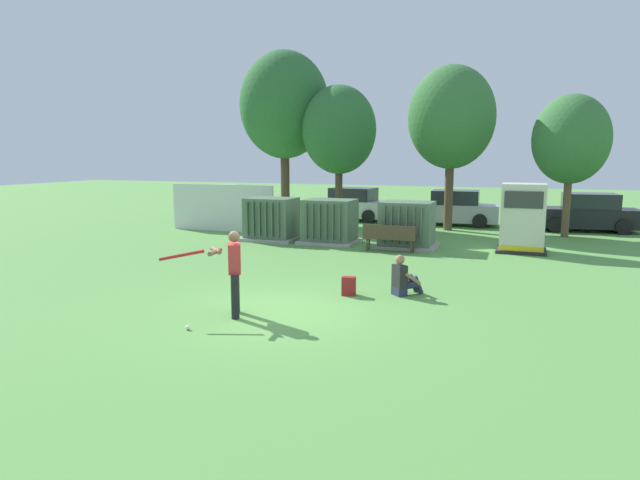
{
  "coord_description": "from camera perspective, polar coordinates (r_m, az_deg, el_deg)",
  "views": [
    {
      "loc": [
        4.81,
        -10.13,
        3.24
      ],
      "look_at": [
        -0.24,
        3.5,
        1.0
      ],
      "focal_mm": 31.04,
      "sensor_mm": 36.0,
      "label": 1
    }
  ],
  "objects": [
    {
      "name": "tree_left",
      "position": [
        26.93,
        -3.69,
        13.67
      ],
      "size": [
        4.24,
        4.24,
        8.09
      ],
      "color": "#4C3828",
      "rests_on": "ground"
    },
    {
      "name": "parked_car_right_of_center",
      "position": [
        26.54,
        13.52,
        3.15
      ],
      "size": [
        4.27,
        2.05,
        1.62
      ],
      "color": "#B2B2B7",
      "rests_on": "ground"
    },
    {
      "name": "transformer_west",
      "position": [
        21.28,
        -5.03,
        2.12
      ],
      "size": [
        2.1,
        1.7,
        1.62
      ],
      "color": "#9E9B93",
      "rests_on": "ground"
    },
    {
      "name": "tree_center_left",
      "position": [
        25.11,
        1.98,
        11.25
      ],
      "size": [
        3.3,
        3.3,
        6.31
      ],
      "color": "#4C3828",
      "rests_on": "ground"
    },
    {
      "name": "sports_ball",
      "position": [
        10.76,
        -13.49,
        -8.77
      ],
      "size": [
        0.09,
        0.09,
        0.09
      ],
      "primitive_type": "sphere",
      "color": "white",
      "rests_on": "ground"
    },
    {
      "name": "batter",
      "position": [
        11.29,
        -9.07,
        -2.92
      ],
      "size": [
        1.53,
        1.0,
        1.74
      ],
      "color": "black",
      "rests_on": "ground"
    },
    {
      "name": "fence_panel",
      "position": [
        24.02,
        -10.06,
        3.28
      ],
      "size": [
        4.8,
        0.12,
        2.0
      ],
      "primitive_type": "cube",
      "color": "silver",
      "rests_on": "ground"
    },
    {
      "name": "ground_plane",
      "position": [
        11.67,
        -4.91,
        -7.39
      ],
      "size": [
        96.0,
        96.0,
        0.0
      ],
      "primitive_type": "plane",
      "color": "#5B9947"
    },
    {
      "name": "transformer_mid_west",
      "position": [
        20.45,
        1.02,
        1.88
      ],
      "size": [
        2.1,
        1.7,
        1.62
      ],
      "color": "#9E9B93",
      "rests_on": "ground"
    },
    {
      "name": "generator_enclosure",
      "position": [
        19.74,
        20.17,
        2.11
      ],
      "size": [
        1.6,
        1.4,
        2.3
      ],
      "color": "#262626",
      "rests_on": "ground"
    },
    {
      "name": "parked_car_rightmost",
      "position": [
        26.33,
        25.78,
        2.47
      ],
      "size": [
        4.35,
        2.24,
        1.62
      ],
      "color": "black",
      "rests_on": "ground"
    },
    {
      "name": "transformer_mid_east",
      "position": [
        19.72,
        8.95,
        1.51
      ],
      "size": [
        2.1,
        1.7,
        1.62
      ],
      "color": "#9E9B93",
      "rests_on": "ground"
    },
    {
      "name": "tree_center_right",
      "position": [
        24.59,
        13.4,
        12.16
      ],
      "size": [
        3.66,
        3.66,
        6.99
      ],
      "color": "brown",
      "rests_on": "ground"
    },
    {
      "name": "tree_right",
      "position": [
        23.98,
        24.46,
        9.4
      ],
      "size": [
        2.92,
        2.92,
        5.58
      ],
      "color": "brown",
      "rests_on": "ground"
    },
    {
      "name": "parked_car_left_of_center",
      "position": [
        27.83,
        3.23,
        3.62
      ],
      "size": [
        4.35,
        2.23,
        1.62
      ],
      "color": "silver",
      "rests_on": "ground"
    },
    {
      "name": "seated_spectator",
      "position": [
        13.06,
        8.57,
        -4.0
      ],
      "size": [
        0.74,
        0.74,
        0.96
      ],
      "color": "#282D4C",
      "rests_on": "ground"
    },
    {
      "name": "park_bench",
      "position": [
        18.73,
        7.17,
        0.39
      ],
      "size": [
        1.8,
        0.42,
        0.92
      ],
      "color": "#4C3828",
      "rests_on": "ground"
    },
    {
      "name": "parked_car_leftmost",
      "position": [
        30.07,
        -7.67,
        3.94
      ],
      "size": [
        4.39,
        2.35,
        1.62
      ],
      "color": "maroon",
      "rests_on": "ground"
    },
    {
      "name": "backpack",
      "position": [
        12.94,
        2.99,
        -4.78
      ],
      "size": [
        0.35,
        0.31,
        0.44
      ],
      "color": "maroon",
      "rests_on": "ground"
    }
  ]
}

